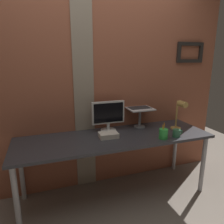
{
  "coord_description": "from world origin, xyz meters",
  "views": [
    {
      "loc": [
        -0.57,
        -1.95,
        1.54
      ],
      "look_at": [
        0.15,
        0.12,
        0.97
      ],
      "focal_mm": 33.05,
      "sensor_mm": 36.0,
      "label": 1
    }
  ],
  "objects_px": {
    "desk_lamp": "(180,112)",
    "monitor": "(108,114)",
    "laptop": "(138,103)",
    "pen_cup": "(163,134)",
    "coffee_mug": "(177,133)"
  },
  "relations": [
    {
      "from": "monitor",
      "to": "coffee_mug",
      "type": "bearing_deg",
      "value": -34.33
    },
    {
      "from": "monitor",
      "to": "coffee_mug",
      "type": "height_order",
      "value": "monitor"
    },
    {
      "from": "coffee_mug",
      "to": "laptop",
      "type": "bearing_deg",
      "value": 114.1
    },
    {
      "from": "desk_lamp",
      "to": "coffee_mug",
      "type": "bearing_deg",
      "value": -131.24
    },
    {
      "from": "coffee_mug",
      "to": "pen_cup",
      "type": "bearing_deg",
      "value": -179.99
    },
    {
      "from": "desk_lamp",
      "to": "coffee_mug",
      "type": "distance_m",
      "value": 0.29
    },
    {
      "from": "monitor",
      "to": "desk_lamp",
      "type": "bearing_deg",
      "value": -18.28
    },
    {
      "from": "monitor",
      "to": "laptop",
      "type": "height_order",
      "value": "laptop"
    },
    {
      "from": "monitor",
      "to": "coffee_mug",
      "type": "distance_m",
      "value": 0.78
    },
    {
      "from": "coffee_mug",
      "to": "monitor",
      "type": "bearing_deg",
      "value": 145.67
    },
    {
      "from": "desk_lamp",
      "to": "monitor",
      "type": "bearing_deg",
      "value": 161.72
    },
    {
      "from": "monitor",
      "to": "laptop",
      "type": "xyz_separation_m",
      "value": [
        0.41,
        0.07,
        0.09
      ]
    },
    {
      "from": "pen_cup",
      "to": "desk_lamp",
      "type": "bearing_deg",
      "value": 28.64
    },
    {
      "from": "laptop",
      "to": "desk_lamp",
      "type": "distance_m",
      "value": 0.51
    },
    {
      "from": "laptop",
      "to": "coffee_mug",
      "type": "height_order",
      "value": "laptop"
    }
  ]
}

